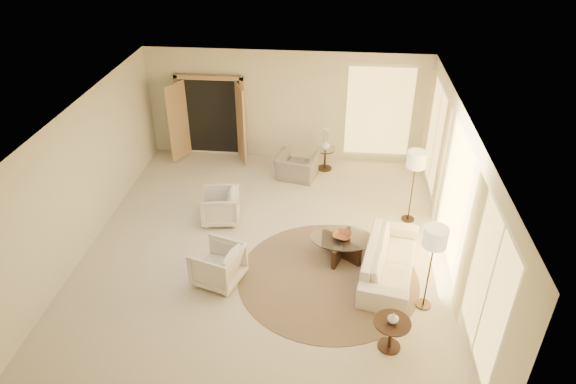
# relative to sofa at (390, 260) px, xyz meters

# --- Properties ---
(room) EXTENTS (7.04, 8.04, 2.83)m
(room) POSITION_rel_sofa_xyz_m (-2.35, 0.52, 1.08)
(room) COLOR beige
(room) RESTS_ON ground
(windows_right) EXTENTS (0.10, 6.40, 2.40)m
(windows_right) POSITION_rel_sofa_xyz_m (1.10, 0.62, 1.03)
(windows_right) COLOR #FFC966
(windows_right) RESTS_ON room
(window_back_corner) EXTENTS (1.70, 0.10, 2.40)m
(window_back_corner) POSITION_rel_sofa_xyz_m (-0.05, 4.47, 1.03)
(window_back_corner) COLOR #FFC966
(window_back_corner) RESTS_ON room
(curtains_right) EXTENTS (0.06, 5.20, 2.60)m
(curtains_right) POSITION_rel_sofa_xyz_m (1.05, 1.52, 0.98)
(curtains_right) COLOR #CABD8C
(curtains_right) RESTS_ON room
(french_doors) EXTENTS (1.95, 0.66, 2.16)m
(french_doors) POSITION_rel_sofa_xyz_m (-4.25, 4.34, 0.75)
(french_doors) COLOR tan
(french_doors) RESTS_ON room
(area_rug) EXTENTS (4.37, 4.37, 0.01)m
(area_rug) POSITION_rel_sofa_xyz_m (-1.10, -0.21, -0.31)
(area_rug) COLOR #3F3023
(area_rug) RESTS_ON room
(sofa) EXTENTS (1.26, 2.32, 0.64)m
(sofa) POSITION_rel_sofa_xyz_m (0.00, 0.00, 0.00)
(sofa) COLOR silver
(sofa) RESTS_ON room
(armchair_left) EXTENTS (0.81, 0.85, 0.78)m
(armchair_left) POSITION_rel_sofa_xyz_m (-3.45, 1.41, 0.07)
(armchair_left) COLOR silver
(armchair_left) RESTS_ON room
(armchair_right) EXTENTS (0.94, 0.97, 0.81)m
(armchair_right) POSITION_rel_sofa_xyz_m (-3.08, -0.49, 0.08)
(armchair_right) COLOR silver
(armchair_right) RESTS_ON room
(accent_chair) EXTENTS (1.05, 0.80, 0.82)m
(accent_chair) POSITION_rel_sofa_xyz_m (-1.99, 3.40, 0.09)
(accent_chair) COLOR gray
(accent_chair) RESTS_ON room
(coffee_table) EXTENTS (1.51, 1.51, 0.45)m
(coffee_table) POSITION_rel_sofa_xyz_m (-0.88, 0.44, -0.04)
(coffee_table) COLOR black
(coffee_table) RESTS_ON room
(end_table) EXTENTS (0.57, 0.57, 0.54)m
(end_table) POSITION_rel_sofa_xyz_m (-0.10, -1.76, 0.05)
(end_table) COLOR black
(end_table) RESTS_ON room
(side_table) EXTENTS (0.48, 0.48, 0.55)m
(side_table) POSITION_rel_sofa_xyz_m (-1.32, 3.92, 0.01)
(side_table) COLOR #31281C
(side_table) RESTS_ON room
(floor_lamp_near) EXTENTS (0.39, 0.39, 1.63)m
(floor_lamp_near) POSITION_rel_sofa_xyz_m (0.55, 1.84, 1.07)
(floor_lamp_near) COLOR #31281C
(floor_lamp_near) RESTS_ON room
(floor_lamp_far) EXTENTS (0.39, 0.39, 1.62)m
(floor_lamp_far) POSITION_rel_sofa_xyz_m (0.55, -0.77, 1.05)
(floor_lamp_far) COLOR #31281C
(floor_lamp_far) RESTS_ON room
(bowl) EXTENTS (0.44, 0.44, 0.08)m
(bowl) POSITION_rel_sofa_xyz_m (-0.88, 0.44, 0.17)
(bowl) COLOR brown
(bowl) RESTS_ON coffee_table
(end_vase) EXTENTS (0.22, 0.22, 0.18)m
(end_vase) POSITION_rel_sofa_xyz_m (-0.10, -1.76, 0.30)
(end_vase) COLOR silver
(end_vase) RESTS_ON end_table
(side_vase) EXTENTS (0.26, 0.26, 0.26)m
(side_vase) POSITION_rel_sofa_xyz_m (-1.32, 3.92, 0.36)
(side_vase) COLOR silver
(side_vase) RESTS_ON side_table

